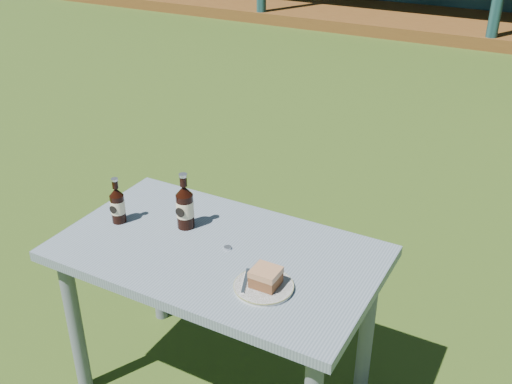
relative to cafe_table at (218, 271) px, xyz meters
The scene contains 8 objects.
ground 1.72m from the cafe_table, 90.00° to the left, with size 80.00×80.00×0.00m, color #334916.
cafe_table is the anchor object (origin of this frame).
plate 0.31m from the cafe_table, 26.10° to the right, with size 0.20×0.20×0.01m.
cake_slice 0.33m from the cafe_table, 24.68° to the right, with size 0.09×0.09×0.06m.
fork 0.27m from the cafe_table, 34.97° to the right, with size 0.01×0.14×0.00m, color silver.
cola_bottle_near 0.28m from the cafe_table, 158.34° to the left, with size 0.07×0.07×0.23m.
cola_bottle_far 0.48m from the cafe_table, behind, with size 0.06×0.06×0.19m.
bottle_cap 0.11m from the cafe_table, 31.65° to the left, with size 0.03×0.03×0.01m, color silver.
Camera 1 is at (1.02, -3.17, 1.95)m, focal length 42.00 mm.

